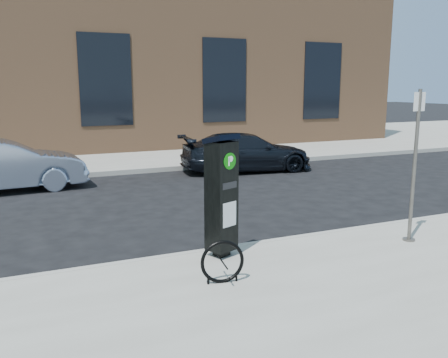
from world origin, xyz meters
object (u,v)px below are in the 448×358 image
car_silver (2,166)px  car_dark (247,152)px  sign_pole (414,167)px  parking_kiosk (221,194)px  bike_rack (222,262)px

car_silver → car_dark: size_ratio=0.98×
sign_pole → car_silver: 10.19m
parking_kiosk → bike_rack: 1.26m
car_dark → parking_kiosk: bearing=157.6°
bike_rack → parking_kiosk: bearing=76.4°
sign_pole → bike_rack: sign_pole is taller
car_silver → sign_pole: bearing=-144.1°
car_silver → car_dark: bearing=-92.4°
parking_kiosk → car_dark: size_ratio=0.44×
bike_rack → car_dark: car_dark is taller
parking_kiosk → car_dark: 8.45m
parking_kiosk → sign_pole: bearing=-32.7°
car_silver → car_dark: (7.33, 0.18, -0.07)m
car_dark → car_silver: bearing=98.0°
parking_kiosk → sign_pole: sign_pole is taller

